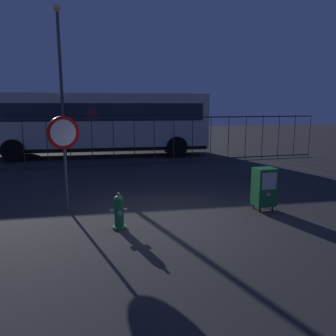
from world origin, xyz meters
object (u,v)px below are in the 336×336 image
bus_near (98,121)px  street_light_near_right (61,73)px  newspaper_box_primary (264,187)px  fire_hydrant (119,212)px  stop_sign (64,144)px

bus_near → street_light_near_right: bearing=-130.6°
newspaper_box_primary → street_light_near_right: bearing=119.2°
fire_hydrant → street_light_near_right: bearing=98.1°
fire_hydrant → stop_sign: stop_sign is taller
street_light_near_right → bus_near: bearing=44.1°
bus_near → fire_hydrant: bearing=-86.5°
stop_sign → bus_near: bus_near is taller
newspaper_box_primary → bus_near: (-3.15, 9.96, 1.14)m
newspaper_box_primary → street_light_near_right: 10.19m
bus_near → newspaper_box_primary: bearing=-67.2°
stop_sign → bus_near: (1.36, 8.74, 0.11)m
fire_hydrant → newspaper_box_primary: 3.49m
newspaper_box_primary → street_light_near_right: (-4.71, 8.44, 3.23)m
fire_hydrant → bus_near: (0.33, 10.26, 1.36)m
newspaper_box_primary → bus_near: 10.50m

